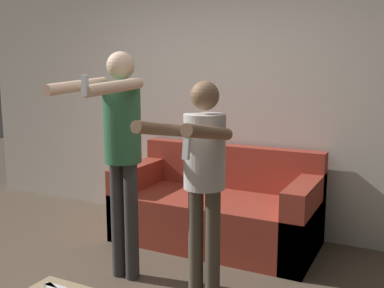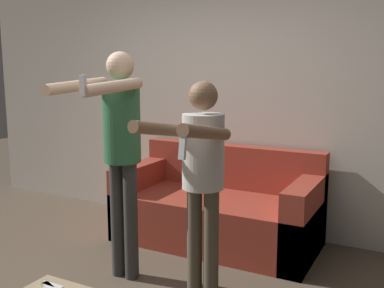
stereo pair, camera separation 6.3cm
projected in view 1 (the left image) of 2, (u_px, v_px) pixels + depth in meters
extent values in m
cube|color=silver|center=(220.00, 97.00, 4.62)|extent=(6.40, 0.06, 2.70)
cube|color=#9E3828|center=(215.00, 219.00, 4.27)|extent=(1.87, 0.90, 0.46)
cube|color=#9E3828|center=(231.00, 166.00, 4.52)|extent=(1.87, 0.16, 0.43)
cube|color=#9E3828|center=(141.00, 196.00, 4.62)|extent=(0.20, 0.90, 0.69)
cube|color=#9E3828|center=(304.00, 221.00, 3.87)|extent=(0.20, 0.90, 0.69)
cylinder|color=#383838|center=(118.00, 219.00, 3.55)|extent=(0.11, 0.11, 0.94)
cylinder|color=#383838|center=(131.00, 222.00, 3.49)|extent=(0.11, 0.11, 0.94)
cylinder|color=#337047|center=(122.00, 123.00, 3.39)|extent=(0.28, 0.28, 0.60)
sphere|color=beige|center=(121.00, 66.00, 3.32)|extent=(0.21, 0.21, 0.21)
cylinder|color=beige|center=(77.00, 86.00, 3.16)|extent=(0.08, 0.60, 0.12)
cylinder|color=beige|center=(115.00, 87.00, 3.01)|extent=(0.08, 0.60, 0.12)
cube|color=white|center=(86.00, 86.00, 2.75)|extent=(0.04, 0.04, 0.13)
cylinder|color=brown|center=(196.00, 241.00, 3.25)|extent=(0.11, 0.11, 0.82)
cylinder|color=brown|center=(213.00, 245.00, 3.19)|extent=(0.11, 0.11, 0.82)
cylinder|color=silver|center=(205.00, 151.00, 3.11)|extent=(0.29, 0.29, 0.52)
sphere|color=brown|center=(205.00, 96.00, 3.05)|extent=(0.20, 0.20, 0.20)
cylinder|color=brown|center=(162.00, 129.00, 2.90)|extent=(0.08, 0.60, 0.18)
cylinder|color=brown|center=(209.00, 133.00, 2.75)|extent=(0.08, 0.60, 0.18)
cube|color=white|center=(186.00, 148.00, 2.49)|extent=(0.04, 0.05, 0.13)
cube|color=white|center=(55.00, 288.00, 2.59)|extent=(0.15, 0.04, 0.02)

